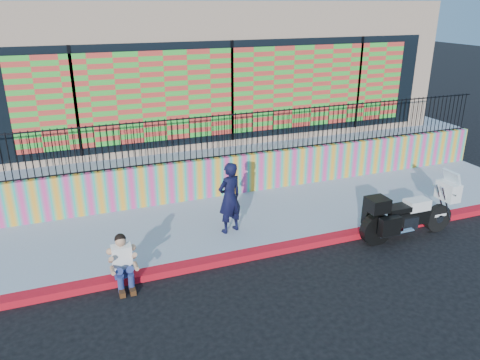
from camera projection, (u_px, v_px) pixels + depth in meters
name	position (u px, v px, depth m)	size (l,w,h in m)	color
ground	(295.00, 249.00, 10.59)	(90.00, 90.00, 0.00)	black
red_curb	(295.00, 246.00, 10.56)	(16.00, 0.30, 0.15)	red
sidewalk	(266.00, 216.00, 12.00)	(16.00, 3.00, 0.15)	#939CB0
mural_wall	(243.00, 173.00, 13.17)	(16.00, 0.20, 1.10)	#E63C8B
metal_fence	(243.00, 134.00, 12.76)	(15.80, 0.04, 1.20)	black
elevated_platform	(194.00, 132.00, 17.64)	(16.00, 10.00, 1.25)	#939CB0
storefront_building	(193.00, 61.00, 16.52)	(14.00, 8.06, 4.00)	tan
police_motorcycle	(408.00, 213.00, 10.86)	(2.46, 0.81, 1.53)	black
police_officer	(230.00, 198.00, 10.77)	(0.62, 0.41, 1.71)	black
seated_man	(124.00, 267.00, 9.02)	(0.54, 0.71, 1.06)	navy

